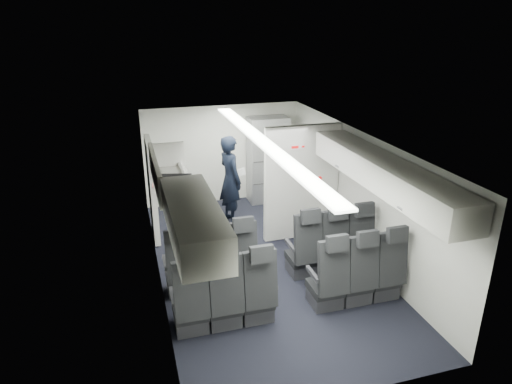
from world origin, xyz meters
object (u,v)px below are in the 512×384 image
galley_unit (268,160)px  boarding_door (152,189)px  carry_on_bag (175,186)px  seat_row_mid (294,289)px  seat_row_front (273,258)px  flight_attendant (230,180)px

galley_unit → boarding_door: 2.84m
carry_on_bag → seat_row_mid: bearing=-14.8°
seat_row_mid → boarding_door: 3.45m
galley_unit → seat_row_front: bearing=-106.3°
seat_row_mid → boarding_door: boarding_door is taller
boarding_door → carry_on_bag: size_ratio=4.44×
seat_row_mid → carry_on_bag: 2.14m
seat_row_front → flight_attendant: (-0.10, 2.37, 0.49)m
seat_row_mid → boarding_door: (-1.64, 2.99, 0.55)m
seat_row_mid → flight_attendant: (-0.10, 3.27, 0.49)m
seat_row_mid → flight_attendant: 3.31m
seat_row_front → boarding_door: bearing=128.2°
boarding_door → flight_attendant: boarding_door is taller
galley_unit → boarding_door: galley_unit is taller
seat_row_mid → boarding_door: size_ratio=1.79×
galley_unit → carry_on_bag: bearing=-125.3°
carry_on_bag → seat_row_front: bearing=18.5°
seat_row_front → flight_attendant: 2.43m
galley_unit → flight_attendant: galley_unit is taller
seat_row_front → galley_unit: 3.43m
galley_unit → boarding_door: bearing=-155.7°
seat_row_front → carry_on_bag: bearing=-175.6°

